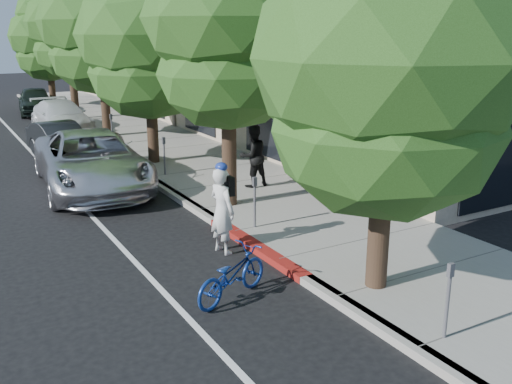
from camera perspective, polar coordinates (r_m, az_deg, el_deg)
ground at (r=12.20m, az=2.33°, el=-7.32°), size 120.00×120.00×0.00m
sidewalk at (r=19.91m, az=-4.36°, el=2.18°), size 4.60×56.00×0.15m
curb at (r=19.06m, az=-10.60°, el=1.31°), size 0.30×56.00×0.15m
curb_red_segment at (r=12.96m, az=-0.03°, el=-5.50°), size 0.32×4.00×0.15m
storefront_building at (r=31.61m, az=-0.35°, el=13.65°), size 10.00×36.00×7.00m
street_tree_0 at (r=10.18m, az=13.21°, el=12.40°), size 4.86×4.86×7.09m
street_tree_1 at (r=15.12m, az=-2.87°, el=16.56°), size 4.40×4.40×7.90m
street_tree_2 at (r=20.64m, az=-10.77°, el=14.96°), size 4.97×4.97×7.49m
street_tree_3 at (r=26.37m, az=-15.38°, el=15.98°), size 5.26×5.26×8.25m
street_tree_4 at (r=32.20m, az=-18.28°, el=15.62°), size 4.39×4.39×7.96m
street_tree_5 at (r=38.08m, az=-20.17°, el=14.31°), size 4.56×4.56×7.05m
cyclist at (r=12.57m, az=-3.41°, el=-1.88°), size 0.61×0.80×1.95m
bicycle at (r=10.59m, az=-2.44°, el=-8.27°), size 1.93×1.28×0.96m
silver_suv at (r=18.34m, az=-16.14°, el=2.99°), size 3.49×6.62×1.78m
dark_sedan at (r=23.31m, az=-19.01°, el=4.91°), size 1.95×4.26×1.35m
white_pickup at (r=29.10m, az=-18.90°, el=7.13°), size 2.27×5.23×1.50m
dark_suv_far at (r=35.85m, az=-21.18°, el=8.51°), size 2.37×4.76×1.56m
pedestrian at (r=17.35m, az=-0.32°, el=3.62°), size 0.96×0.77×1.90m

